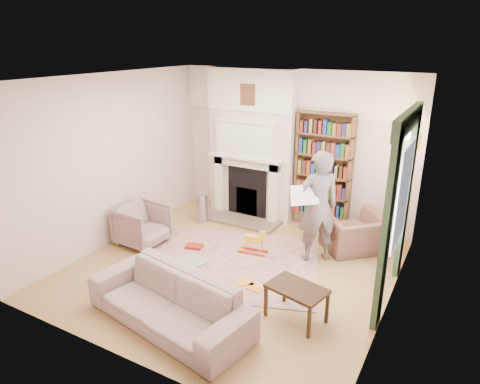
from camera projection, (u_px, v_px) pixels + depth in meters
The scene contains 25 objects.
floor at pixel (232, 268), 6.49m from camera, with size 4.50×4.50×0.00m, color olive.
ceiling at pixel (231, 78), 5.55m from camera, with size 4.50×4.50×0.00m, color white.
wall_back at pixel (293, 147), 7.87m from camera, with size 4.50×4.50×0.00m, color beige.
wall_front at pixel (115, 243), 4.17m from camera, with size 4.50×4.50×0.00m, color beige.
wall_left at pixel (114, 160), 7.05m from camera, with size 4.50×4.50×0.00m, color beige.
wall_right at pixel (398, 210), 4.99m from camera, with size 4.50×4.50×0.00m, color beige.
fireplace at pixel (252, 146), 8.05m from camera, with size 1.70×0.58×2.80m.
bookcase at pixel (324, 166), 7.54m from camera, with size 1.00×0.24×1.85m, color brown.
window at pixel (403, 195), 5.31m from camera, with size 0.02×0.90×1.30m, color silver.
curtain_left at pixel (386, 234), 4.83m from camera, with size 0.07×0.32×2.40m, color #30472D.
curtain_right at pixel (407, 197), 5.98m from camera, with size 0.07×0.32×2.40m, color #30472D.
pelmet at pixel (409, 120), 5.02m from camera, with size 0.09×1.70×0.24m, color #30472D.
wall_sconce at pixel (405, 141), 6.16m from camera, with size 0.20×0.24×0.24m, color gold, non-canonical shape.
rug at pixel (226, 262), 6.67m from camera, with size 2.83×2.18×0.01m, color #B8A78B.
armchair_reading at pixel (355, 233), 6.95m from camera, with size 0.95×0.83×0.62m, color #512D2B.
armchair_left at pixel (142, 225), 7.17m from camera, with size 0.73×0.75×0.69m, color gray.
sofa at pixel (169, 301), 5.13m from camera, with size 2.14×0.84×0.63m, color #BDAB9B.
man_reading at pixel (318, 207), 6.47m from camera, with size 0.64×0.42×1.76m, color #5D4E4A.
newspaper at pixel (305, 195), 6.29m from camera, with size 0.43×0.02×0.30m, color white.
coffee_table at pixel (296, 303), 5.24m from camera, with size 0.70×0.45×0.45m, color #352112, non-canonical shape.
paraffin_heater at pixel (202, 208), 8.07m from camera, with size 0.24×0.24×0.55m, color #9B9EA2.
rocking_horse at pixel (253, 242), 6.87m from camera, with size 0.47×0.19×0.41m, color gold, non-canonical shape.
board_game at pixel (192, 262), 6.62m from camera, with size 0.39×0.39×0.03m, color #E8C351.
game_box_lid at pixel (194, 246), 7.09m from camera, with size 0.27×0.18×0.05m, color #9D2212.
comic_annuals at pixel (236, 285), 6.01m from camera, with size 0.91×0.56×0.02m.
Camera 1 is at (2.89, -4.94, 3.27)m, focal length 32.00 mm.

